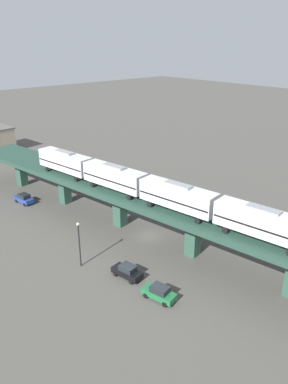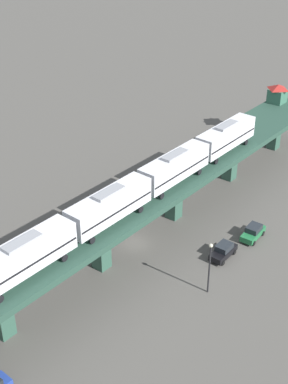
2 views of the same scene
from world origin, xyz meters
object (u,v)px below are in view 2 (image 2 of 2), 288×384
signal_hut (278,93)px  street_car_black (223,251)px  subway_train (144,185)px  street_lamp (210,264)px  street_car_green (253,232)px

signal_hut → street_car_black: size_ratio=0.78×
subway_train → signal_hut: 42.74m
signal_hut → street_lamp: bearing=116.8°
street_lamp → street_car_black: bearing=-64.0°
subway_train → signal_hut: bearing=-77.1°
street_car_green → street_car_black: 6.22m
street_car_black → subway_train: bearing=35.5°
signal_hut → street_car_black: 40.67m
street_car_green → street_lamp: bearing=104.2°
street_car_green → street_lamp: street_lamp is taller
signal_hut → street_car_green: 35.34m
street_lamp → subway_train: bearing=-2.6°
street_lamp → signal_hut: bearing=-63.2°
street_car_black → street_lamp: size_ratio=0.67×
signal_hut → street_lamp: 47.47m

